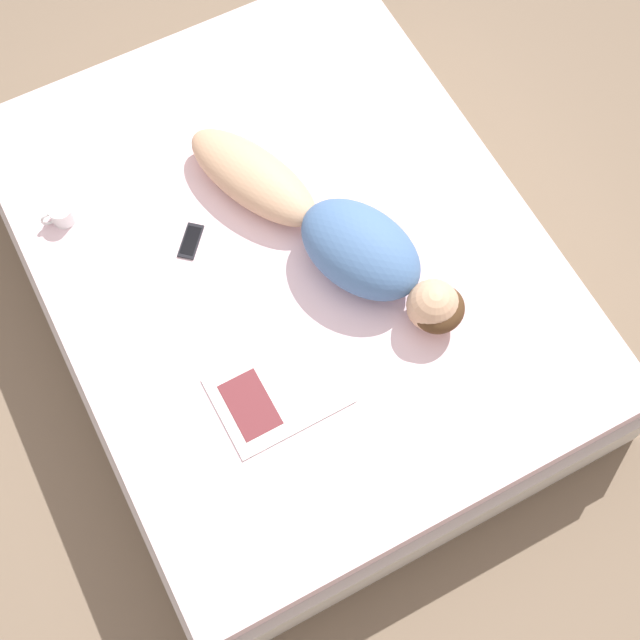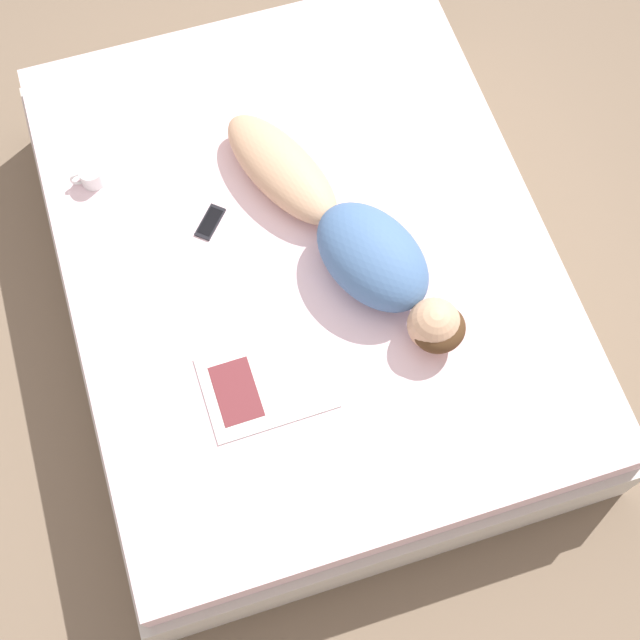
{
  "view_description": "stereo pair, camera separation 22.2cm",
  "coord_description": "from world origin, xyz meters",
  "px_view_note": "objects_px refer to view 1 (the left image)",
  "views": [
    {
      "loc": [
        0.62,
        1.42,
        3.39
      ],
      "look_at": [
        0.04,
        0.32,
        0.52
      ],
      "focal_mm": 50.0,
      "sensor_mm": 36.0,
      "label": 1
    },
    {
      "loc": [
        0.41,
        1.5,
        3.39
      ],
      "look_at": [
        0.04,
        0.32,
        0.52
      ],
      "focal_mm": 50.0,
      "sensor_mm": 36.0,
      "label": 2
    }
  ],
  "objects_px": {
    "open_magazine": "(277,391)",
    "coffee_mug": "(61,213)",
    "cell_phone": "(191,241)",
    "person": "(336,234)"
  },
  "relations": [
    {
      "from": "cell_phone",
      "to": "open_magazine",
      "type": "bearing_deg",
      "value": 132.64
    },
    {
      "from": "open_magazine",
      "to": "cell_phone",
      "type": "xyz_separation_m",
      "value": [
        0.02,
        -0.67,
        0.0
      ]
    },
    {
      "from": "person",
      "to": "open_magazine",
      "type": "height_order",
      "value": "person"
    },
    {
      "from": "open_magazine",
      "to": "coffee_mug",
      "type": "xyz_separation_m",
      "value": [
        0.4,
        -0.99,
        0.04
      ]
    },
    {
      "from": "person",
      "to": "open_magazine",
      "type": "bearing_deg",
      "value": 19.94
    },
    {
      "from": "open_magazine",
      "to": "coffee_mug",
      "type": "distance_m",
      "value": 1.06
    },
    {
      "from": "open_magazine",
      "to": "cell_phone",
      "type": "bearing_deg",
      "value": -89.15
    },
    {
      "from": "coffee_mug",
      "to": "cell_phone",
      "type": "height_order",
      "value": "coffee_mug"
    },
    {
      "from": "open_magazine",
      "to": "coffee_mug",
      "type": "relative_size",
      "value": 3.39
    },
    {
      "from": "coffee_mug",
      "to": "person",
      "type": "bearing_deg",
      "value": 145.62
    }
  ]
}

